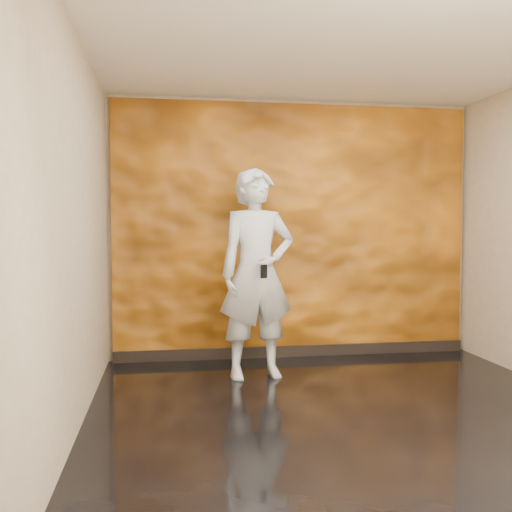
# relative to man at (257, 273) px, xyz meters

# --- Properties ---
(room) EXTENTS (4.02, 4.02, 2.81)m
(room) POSITION_rel_man_xyz_m (0.54, -1.15, 0.41)
(room) COLOR black
(room) RESTS_ON ground
(feature_wall) EXTENTS (3.90, 0.06, 2.75)m
(feature_wall) POSITION_rel_man_xyz_m (0.54, 0.81, 0.39)
(feature_wall) COLOR orange
(feature_wall) RESTS_ON ground
(baseboard) EXTENTS (3.90, 0.04, 0.12)m
(baseboard) POSITION_rel_man_xyz_m (0.54, 0.77, -0.93)
(baseboard) COLOR black
(baseboard) RESTS_ON ground
(man) EXTENTS (0.78, 0.57, 1.98)m
(man) POSITION_rel_man_xyz_m (0.00, 0.00, 0.00)
(man) COLOR #A3A9B4
(man) RESTS_ON ground
(phone) EXTENTS (0.06, 0.04, 0.12)m
(phone) POSITION_rel_man_xyz_m (0.01, -0.31, 0.04)
(phone) COLOR black
(phone) RESTS_ON man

